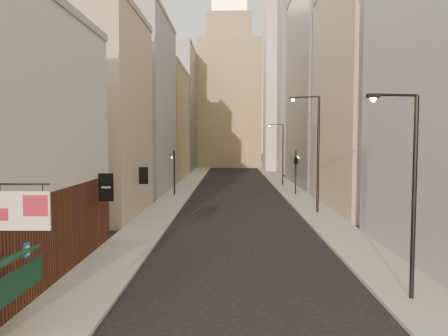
# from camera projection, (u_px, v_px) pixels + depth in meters

# --- Properties ---
(sidewalk_left) EXTENTS (3.00, 140.00, 0.15)m
(sidewalk_left) POSITION_uv_depth(u_px,v_px,m) (191.00, 181.00, 64.37)
(sidewalk_left) COLOR gray
(sidewalk_left) RESTS_ON ground
(sidewalk_right) EXTENTS (3.00, 140.00, 0.15)m
(sidewalk_right) POSITION_uv_depth(u_px,v_px,m) (279.00, 181.00, 64.17)
(sidewalk_right) COLOR gray
(sidewalk_right) RESTS_ON ground
(left_bldg_beige) EXTENTS (8.00, 12.00, 16.00)m
(left_bldg_beige) POSITION_uv_depth(u_px,v_px,m) (89.00, 116.00, 35.00)
(left_bldg_beige) COLOR tan
(left_bldg_beige) RESTS_ON ground
(left_bldg_grey) EXTENTS (8.00, 16.00, 20.00)m
(left_bldg_grey) POSITION_uv_depth(u_px,v_px,m) (133.00, 106.00, 50.84)
(left_bldg_grey) COLOR gray
(left_bldg_grey) RESTS_ON ground
(left_bldg_tan) EXTENTS (8.00, 18.00, 17.00)m
(left_bldg_tan) POSITION_uv_depth(u_px,v_px,m) (159.00, 125.00, 68.89)
(left_bldg_tan) COLOR #8E7B52
(left_bldg_tan) RESTS_ON ground
(left_bldg_wingrid) EXTENTS (8.00, 20.00, 24.00)m
(left_bldg_wingrid) POSITION_uv_depth(u_px,v_px,m) (175.00, 111.00, 88.62)
(left_bldg_wingrid) COLOR gray
(left_bldg_wingrid) RESTS_ON ground
(right_bldg_beige) EXTENTS (8.00, 16.00, 20.00)m
(right_bldg_beige) POSITION_uv_depth(u_px,v_px,m) (374.00, 96.00, 38.49)
(right_bldg_beige) COLOR tan
(right_bldg_beige) RESTS_ON ground
(right_bldg_wingrid) EXTENTS (8.00, 20.00, 26.00)m
(right_bldg_wingrid) POSITION_uv_depth(u_px,v_px,m) (325.00, 88.00, 58.25)
(right_bldg_wingrid) COLOR gray
(right_bldg_wingrid) RESTS_ON ground
(highrise) EXTENTS (21.00, 23.00, 51.20)m
(highrise) POSITION_uv_depth(u_px,v_px,m) (326.00, 40.00, 85.27)
(highrise) COLOR gray
(highrise) RESTS_ON ground
(clock_tower) EXTENTS (14.00, 14.00, 44.90)m
(clock_tower) POSITION_uv_depth(u_px,v_px,m) (229.00, 89.00, 100.06)
(clock_tower) COLOR #8E7B52
(clock_tower) RESTS_ON ground
(white_tower) EXTENTS (8.00, 8.00, 41.50)m
(white_tower) POSITION_uv_depth(u_px,v_px,m) (285.00, 76.00, 85.85)
(white_tower) COLOR silver
(white_tower) RESTS_ON ground
(streetlamp_near) EXTENTS (2.04, 0.52, 7.82)m
(streetlamp_near) POSITION_uv_depth(u_px,v_px,m) (409.00, 185.00, 16.22)
(streetlamp_near) COLOR black
(streetlamp_near) RESTS_ON ground
(streetlamp_mid) EXTENTS (2.43, 1.08, 9.72)m
(streetlamp_mid) POSITION_uv_depth(u_px,v_px,m) (315.00, 147.00, 35.91)
(streetlamp_mid) COLOR black
(streetlamp_mid) RESTS_ON ground
(streetlamp_far) EXTENTS (2.11, 0.70, 8.18)m
(streetlamp_far) POSITION_uv_depth(u_px,v_px,m) (281.00, 151.00, 57.42)
(streetlamp_far) COLOR black
(streetlamp_far) RESTS_ON ground
(traffic_light_left) EXTENTS (0.54, 0.41, 5.00)m
(traffic_light_left) POSITION_uv_depth(u_px,v_px,m) (174.00, 165.00, 47.23)
(traffic_light_left) COLOR black
(traffic_light_left) RESTS_ON ground
(traffic_light_right) EXTENTS (0.86, 0.86, 5.00)m
(traffic_light_right) POSITION_uv_depth(u_px,v_px,m) (296.00, 160.00, 47.52)
(traffic_light_right) COLOR black
(traffic_light_right) RESTS_ON ground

